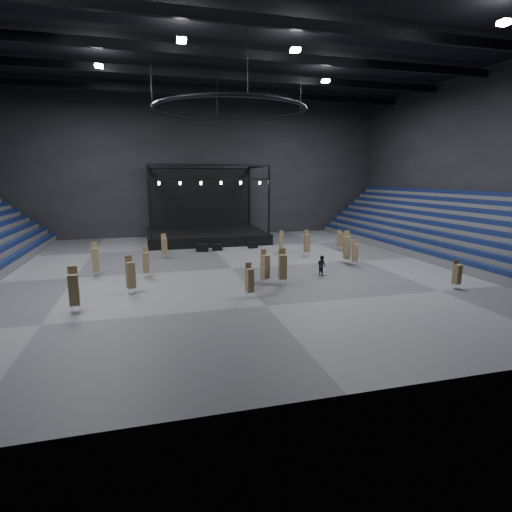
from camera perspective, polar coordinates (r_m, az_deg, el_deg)
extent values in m
plane|color=#57575A|center=(34.43, -3.49, -1.79)|extent=(50.00, 50.00, 0.00)
cube|color=black|center=(35.08, -3.89, 28.20)|extent=(50.00, 42.00, 0.20)
cube|color=black|center=(54.31, -8.12, 12.45)|extent=(50.00, 0.20, 18.00)
cube|color=black|center=(13.65, 14.58, 16.13)|extent=(50.00, 0.20, 18.00)
cube|color=black|center=(45.62, 29.56, 11.38)|extent=(0.20, 42.00, 18.00)
cube|color=#4F4F52|center=(43.81, 25.10, 0.47)|extent=(7.20, 40.00, 0.75)
cube|color=black|center=(41.69, 21.70, 1.05)|extent=(0.59, 40.00, 0.40)
cube|color=#4F4F52|center=(44.04, 25.59, 0.98)|extent=(6.30, 40.00, 1.50)
cube|color=black|center=(42.12, 22.76, 2.10)|extent=(0.59, 40.00, 0.40)
cube|color=#4F4F52|center=(44.27, 26.08, 1.48)|extent=(5.40, 40.00, 2.25)
cube|color=black|center=(42.57, 23.80, 3.13)|extent=(0.59, 40.00, 0.40)
cube|color=#4F4F52|center=(44.51, 26.56, 1.97)|extent=(4.50, 40.00, 3.00)
cube|color=black|center=(43.05, 24.81, 4.13)|extent=(0.59, 40.00, 0.40)
cube|color=#4F4F52|center=(44.76, 27.03, 2.46)|extent=(3.60, 40.00, 3.75)
cube|color=black|center=(43.56, 25.81, 5.12)|extent=(0.59, 40.00, 0.40)
cube|color=#4F4F52|center=(45.01, 27.50, 2.95)|extent=(2.70, 40.00, 4.50)
cube|color=black|center=(44.09, 26.79, 6.07)|extent=(0.59, 40.00, 0.40)
cube|color=#4F4F52|center=(45.27, 27.97, 3.42)|extent=(1.80, 40.00, 5.25)
cube|color=black|center=(44.64, 27.75, 7.01)|extent=(0.59, 40.00, 0.40)
cube|color=#4F4F52|center=(45.54, 28.43, 3.90)|extent=(0.90, 40.00, 6.00)
cube|color=black|center=(45.22, 28.68, 7.91)|extent=(0.59, 40.00, 0.40)
cube|color=black|center=(49.36, -7.08, 2.82)|extent=(14.00, 10.00, 1.20)
cube|color=black|center=(53.66, -7.92, 8.41)|extent=(13.30, 0.30, 8.00)
cylinder|color=black|center=(43.88, -15.02, 7.39)|extent=(0.24, 0.24, 7.80)
cylinder|color=black|center=(53.06, -15.04, 7.99)|extent=(0.24, 0.24, 7.80)
cylinder|color=black|center=(45.81, 1.87, 7.91)|extent=(0.24, 0.24, 7.80)
cylinder|color=black|center=(54.67, -0.94, 8.46)|extent=(0.24, 0.24, 7.80)
cube|color=black|center=(44.30, -6.51, 12.78)|extent=(13.40, 0.25, 0.25)
cube|color=black|center=(53.42, -8.00, 12.47)|extent=(13.40, 0.25, 0.25)
cube|color=black|center=(44.29, -6.46, 10.84)|extent=(13.40, 0.20, 0.20)
cylinder|color=white|center=(43.81, -13.69, 10.07)|extent=(0.24, 0.24, 0.35)
cylinder|color=white|center=(43.92, -10.78, 10.19)|extent=(0.24, 0.24, 0.35)
cylinder|color=white|center=(44.14, -7.89, 10.29)|extent=(0.24, 0.24, 0.35)
cylinder|color=white|center=(44.47, -5.03, 10.36)|extent=(0.24, 0.24, 0.35)
cylinder|color=white|center=(44.90, -2.22, 10.40)|extent=(0.24, 0.24, 0.35)
cylinder|color=white|center=(45.44, 0.54, 10.42)|extent=(0.24, 0.24, 0.35)
torus|color=black|center=(33.96, -3.77, 20.11)|extent=(12.30, 12.30, 0.30)
cylinder|color=black|center=(36.06, 6.43, 23.58)|extent=(0.04, 0.04, 5.00)
cylinder|color=black|center=(40.20, -5.61, 22.30)|extent=(0.04, 0.04, 5.00)
cylinder|color=black|center=(33.80, -14.83, 24.14)|extent=(0.04, 0.04, 5.00)
cylinder|color=black|center=(28.75, -1.24, 26.87)|extent=(0.04, 0.04, 5.00)
cube|color=black|center=(28.34, -0.70, 30.71)|extent=(49.00, 0.35, 0.70)
cube|color=black|center=(34.85, -3.87, 26.94)|extent=(49.00, 0.35, 0.70)
cube|color=black|center=(41.52, -5.91, 24.33)|extent=(49.00, 0.35, 0.70)
cube|color=black|center=(49.26, -7.50, 22.21)|extent=(49.00, 0.35, 0.70)
cube|color=white|center=(30.63, 31.96, 26.45)|extent=(0.60, 0.60, 0.25)
cube|color=white|center=(38.10, -21.55, 23.94)|extent=(0.60, 0.60, 0.25)
cube|color=white|center=(41.41, 9.91, 23.42)|extent=(0.60, 0.60, 0.25)
cube|color=white|center=(30.33, -10.62, 28.02)|extent=(0.60, 0.60, 0.25)
cube|color=white|center=(32.02, 5.64, 27.23)|extent=(0.60, 0.60, 0.25)
cube|color=black|center=(42.48, -7.70, 1.17)|extent=(1.33, 0.99, 0.79)
cube|color=black|center=(42.89, -5.55, 1.24)|extent=(1.07, 0.60, 0.68)
cube|color=black|center=(44.15, -0.46, 1.58)|extent=(1.11, 0.69, 0.69)
cylinder|color=silver|center=(39.84, 7.09, 0.22)|extent=(0.03, 0.03, 0.40)
cylinder|color=silver|center=(40.19, 6.89, 0.32)|extent=(0.03, 0.03, 0.40)
cylinder|color=silver|center=(39.98, 7.60, 0.25)|extent=(0.03, 0.03, 0.40)
cylinder|color=silver|center=(40.33, 7.39, 0.35)|extent=(0.03, 0.03, 0.40)
cube|color=olive|center=(39.89, 7.28, 1.81)|extent=(0.57, 0.57, 1.76)
cube|color=olive|center=(39.93, 7.15, 3.03)|extent=(0.46, 0.15, 0.97)
cylinder|color=silver|center=(36.33, 13.78, -1.09)|extent=(0.03, 0.03, 0.39)
cylinder|color=silver|center=(36.65, 13.50, -0.97)|extent=(0.03, 0.03, 0.39)
cylinder|color=silver|center=(36.51, 14.30, -1.06)|extent=(0.03, 0.03, 0.39)
cylinder|color=silver|center=(36.83, 14.01, -0.94)|extent=(0.03, 0.03, 0.39)
cube|color=olive|center=(36.39, 13.97, 0.49)|extent=(0.57, 0.57, 1.56)
cube|color=olive|center=(36.45, 13.94, 1.67)|extent=(0.45, 0.17, 0.86)
cylinder|color=silver|center=(36.93, 12.61, -0.80)|extent=(0.03, 0.03, 0.45)
cylinder|color=silver|center=(37.30, 12.31, -0.67)|extent=(0.03, 0.03, 0.45)
cylinder|color=silver|center=(37.13, 13.19, -0.76)|extent=(0.03, 0.03, 0.45)
cylinder|color=silver|center=(37.49, 12.89, -0.63)|extent=(0.03, 0.03, 0.45)
cube|color=olive|center=(36.98, 12.83, 1.17)|extent=(0.65, 0.65, 2.04)
cube|color=olive|center=(37.04, 12.82, 2.70)|extent=(0.51, 0.19, 1.12)
cylinder|color=silver|center=(25.48, -24.94, -7.03)|extent=(0.03, 0.03, 0.46)
cylinder|color=silver|center=(25.89, -24.78, -6.73)|extent=(0.03, 0.03, 0.46)
cylinder|color=silver|center=(25.40, -23.97, -7.00)|extent=(0.03, 0.03, 0.46)
cylinder|color=silver|center=(25.81, -23.83, -6.70)|extent=(0.03, 0.03, 0.46)
cube|color=olive|center=(25.33, -24.59, -4.42)|extent=(0.60, 0.60, 1.81)
cube|color=olive|center=(25.35, -24.71, -2.42)|extent=(0.53, 0.12, 1.00)
cylinder|color=silver|center=(31.23, 26.62, -4.00)|extent=(0.03, 0.03, 0.37)
cylinder|color=silver|center=(31.49, 26.20, -3.85)|extent=(0.03, 0.03, 0.37)
cylinder|color=silver|center=(31.46, 27.10, -3.94)|extent=(0.03, 0.03, 0.37)
cylinder|color=silver|center=(31.72, 26.68, -3.79)|extent=(0.03, 0.03, 0.37)
cube|color=olive|center=(31.28, 26.79, -2.35)|extent=(0.52, 0.52, 1.38)
cube|color=olive|center=(31.26, 26.63, -1.14)|extent=(0.43, 0.13, 0.76)
cylinder|color=silver|center=(32.27, -15.68, -2.75)|extent=(0.03, 0.03, 0.38)
cylinder|color=silver|center=(32.62, -15.67, -2.60)|extent=(0.03, 0.03, 0.38)
cylinder|color=silver|center=(32.26, -15.04, -2.71)|extent=(0.03, 0.03, 0.38)
cylinder|color=silver|center=(32.61, -15.04, -2.57)|extent=(0.03, 0.03, 0.38)
cube|color=olive|center=(32.22, -15.45, -0.92)|extent=(0.48, 0.48, 1.63)
cube|color=olive|center=(32.26, -15.50, 0.47)|extent=(0.44, 0.08, 0.90)
cylinder|color=silver|center=(43.63, 11.76, 1.04)|extent=(0.03, 0.03, 0.40)
cylinder|color=silver|center=(43.97, 11.53, 1.12)|extent=(0.03, 0.03, 0.40)
cylinder|color=silver|center=(43.81, 12.21, 1.06)|extent=(0.03, 0.03, 0.40)
cylinder|color=silver|center=(44.14, 11.98, 1.14)|extent=(0.03, 0.03, 0.40)
cube|color=olive|center=(43.74, 11.92, 2.28)|extent=(0.53, 0.53, 1.44)
cube|color=olive|center=(43.81, 11.81, 3.19)|extent=(0.47, 0.10, 0.79)
cylinder|color=silver|center=(39.53, -13.18, -0.06)|extent=(0.03, 0.03, 0.42)
cylinder|color=silver|center=(39.92, -13.20, 0.04)|extent=(0.03, 0.03, 0.42)
cylinder|color=silver|center=(39.54, -12.60, -0.03)|extent=(0.03, 0.03, 0.42)
cylinder|color=silver|center=(39.93, -12.63, 0.07)|extent=(0.03, 0.03, 0.42)
cube|color=olive|center=(39.55, -12.96, 1.41)|extent=(0.56, 0.56, 1.57)
cube|color=olive|center=(39.64, -13.06, 2.50)|extent=(0.48, 0.13, 0.86)
cylinder|color=silver|center=(29.24, 1.05, -3.71)|extent=(0.03, 0.03, 0.43)
cylinder|color=silver|center=(29.61, 0.83, -3.51)|extent=(0.03, 0.03, 0.43)
cylinder|color=silver|center=(29.35, 1.81, -3.65)|extent=(0.03, 0.03, 0.43)
cylinder|color=silver|center=(29.72, 1.59, -3.46)|extent=(0.03, 0.03, 0.43)
cube|color=olive|center=(29.22, 1.33, -1.54)|extent=(0.67, 0.67, 1.73)
cube|color=olive|center=(29.22, 1.08, 0.09)|extent=(0.48, 0.24, 0.95)
cylinder|color=silver|center=(29.04, 3.53, -3.81)|extent=(0.03, 0.03, 0.45)
cylinder|color=silver|center=(29.43, 3.27, -3.60)|extent=(0.03, 0.03, 0.45)
cylinder|color=silver|center=(29.17, 4.33, -3.75)|extent=(0.03, 0.03, 0.45)
cylinder|color=silver|center=(29.56, 4.05, -3.55)|extent=(0.03, 0.03, 0.45)
cube|color=olive|center=(29.03, 3.82, -1.55)|extent=(0.59, 0.59, 1.78)
cube|color=olive|center=(29.07, 3.74, 0.17)|extent=(0.52, 0.12, 0.98)
cylinder|color=silver|center=(34.10, -22.17, -2.41)|extent=(0.03, 0.03, 0.39)
cylinder|color=silver|center=(34.46, -22.09, -2.27)|extent=(0.03, 0.03, 0.39)
cylinder|color=silver|center=(34.05, -21.55, -2.38)|extent=(0.03, 0.03, 0.39)
cylinder|color=silver|center=(34.41, -21.48, -2.24)|extent=(0.03, 0.03, 0.39)
cube|color=olive|center=(34.02, -21.96, -0.49)|extent=(0.54, 0.54, 1.86)
cube|color=olive|center=(34.06, -22.08, 1.02)|extent=(0.45, 0.13, 1.02)
cylinder|color=silver|center=(28.10, -17.75, -4.89)|extent=(0.03, 0.03, 0.41)
cylinder|color=silver|center=(28.47, -17.72, -4.68)|extent=(0.03, 0.03, 0.41)
cylinder|color=silver|center=(28.08, -16.95, -4.86)|extent=(0.03, 0.03, 0.41)
cylinder|color=silver|center=(28.45, -16.93, -4.64)|extent=(0.03, 0.03, 0.41)
cube|color=olive|center=(28.00, -17.47, -2.62)|extent=(0.65, 0.65, 1.77)
cube|color=olive|center=(28.01, -17.72, -0.88)|extent=(0.46, 0.25, 0.97)
cylinder|color=silver|center=(41.07, 3.46, 0.58)|extent=(0.03, 0.03, 0.35)
cylinder|color=silver|center=(41.38, 3.32, 0.67)|extent=(0.03, 0.03, 0.35)
cylinder|color=silver|center=(41.17, 3.90, 0.61)|extent=(0.03, 0.03, 0.35)
cylinder|color=silver|center=(41.48, 3.75, 0.69)|extent=(0.03, 0.03, 0.35)
cube|color=olive|center=(41.11, 3.63, 1.97)|extent=(0.54, 0.54, 1.60)
cube|color=olive|center=(41.16, 3.66, 3.04)|extent=(0.39, 0.20, 0.88)
cylinder|color=silver|center=(26.01, -1.19, -5.67)|extent=(0.03, 0.03, 0.38)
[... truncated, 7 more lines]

